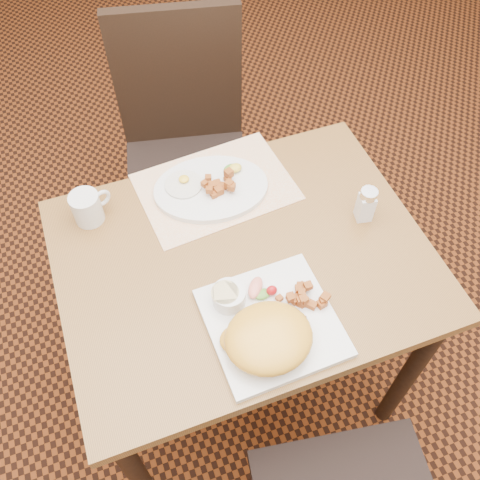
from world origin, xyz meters
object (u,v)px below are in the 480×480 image
Objects in this scene: chair_far at (185,142)px; plate_square at (272,323)px; salt_shaker at (366,204)px; table at (244,280)px; plate_oval at (211,188)px; coffee_mug at (88,207)px.

plate_square is (-0.04, -0.84, 0.22)m from chair_far.
plate_square is 2.80× the size of salt_shaker.
chair_far is at bearing 87.62° from plate_square.
table is 2.96× the size of plate_oval.
salt_shaker is (0.33, 0.01, 0.16)m from table.
chair_far is 3.46× the size of plate_square.
chair_far is at bearing 48.46° from coffee_mug.
plate_oval reaches higher than table.
chair_far is 9.70× the size of salt_shaker.
plate_oval is at bearing 92.26° from table.
chair_far reaches higher than coffee_mug.
plate_square is 0.55m from coffee_mug.
chair_far reaches higher than salt_shaker.
coffee_mug is at bearing 142.88° from table.
plate_square is at bearing -92.04° from table.
table is 0.93× the size of chair_far.
chair_far reaches higher than table.
coffee_mug is at bearing 125.92° from plate_square.
coffee_mug reaches higher than plate_square.
salt_shaker reaches higher than plate_oval.
table is at bearing -87.74° from plate_oval.
salt_shaker is (0.30, -0.64, 0.26)m from chair_far.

